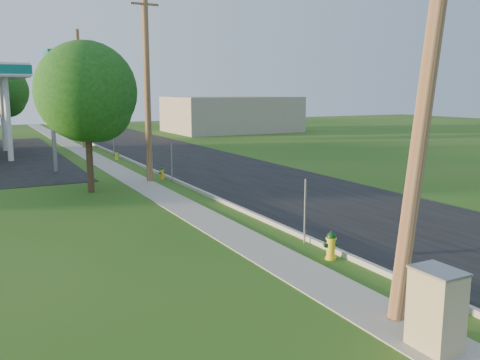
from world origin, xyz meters
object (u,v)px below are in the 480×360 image
hydrant_far (116,155)px  utility_cabinet (436,310)px  hydrant_near (331,246)px  utility_pole_near (428,79)px  tree_verge (89,96)px  utility_pole_far (81,89)px  price_pylon (50,76)px  hydrant_mid (162,173)px  tree_lot (3,93)px  utility_pole_mid (147,84)px

hydrant_far → utility_cabinet: size_ratio=0.44×
hydrant_near → hydrant_far: hydrant_near is taller
utility_pole_near → tree_verge: 16.67m
tree_verge → hydrant_near: tree_verge is taller
utility_pole_far → price_pylon: bearing=-107.3°
utility_pole_near → tree_verge: (-3.20, 16.35, -0.41)m
utility_pole_far → hydrant_mid: utility_pole_far is taller
hydrant_far → tree_lot: bearing=111.5°
tree_verge → hydrant_mid: (3.96, 1.93, -4.07)m
hydrant_mid → hydrant_far: bearing=91.5°
utility_pole_near → utility_cabinet: size_ratio=6.29×
utility_pole_near → hydrant_mid: 18.84m
utility_pole_mid → hydrant_near: utility_pole_mid is taller
tree_lot → hydrant_near: bearing=-81.0°
utility_pole_far → tree_lot: 8.46m
hydrant_mid → tree_lot: bearing=104.5°
utility_pole_near → tree_verge: bearing=101.1°
utility_pole_far → hydrant_near: utility_pole_far is taller
hydrant_mid → tree_verge: bearing=-154.0°
hydrant_near → hydrant_mid: size_ratio=1.20×
hydrant_near → price_pylon: bearing=102.9°
hydrant_near → utility_cabinet: size_ratio=0.53×
tree_lot → hydrant_mid: (6.25, -24.14, -4.12)m
utility_pole_near → utility_pole_far: size_ratio=1.00×
utility_pole_mid → tree_lot: 25.04m
tree_lot → price_pylon: bearing=-85.2°
hydrant_mid → hydrant_near: bearing=-90.4°
hydrant_near → utility_pole_mid: bearing=92.6°
utility_pole_mid → hydrant_far: 10.26m
tree_lot → hydrant_mid: size_ratio=10.37×
price_pylon → hydrant_mid: (4.65, -5.21, -5.11)m
tree_verge → price_pylon: bearing=95.6°
hydrant_near → hydrant_mid: bearing=89.6°
utility_pole_mid → hydrant_near: size_ratio=12.24×
price_pylon → tree_verge: size_ratio=1.00×
utility_pole_near → tree_verge: size_ratio=1.39×
utility_pole_mid → hydrant_mid: size_ratio=14.73×
tree_verge → utility_pole_near: bearing=-78.9°
hydrant_mid → price_pylon: bearing=131.8°
utility_pole_mid → price_pylon: bearing=125.3°
hydrant_near → hydrant_mid: hydrant_near is taller
utility_pole_mid → tree_lot: (-5.49, 24.43, -0.51)m
utility_pole_far → utility_pole_near: bearing=-90.0°
tree_verge → utility_pole_mid: bearing=27.2°
utility_pole_far → hydrant_near: (0.65, -32.37, -4.41)m
tree_verge → hydrant_mid: tree_verge is taller
price_pylon → hydrant_near: price_pylon is taller
hydrant_far → utility_cabinet: (-1.31, -28.38, 0.43)m
utility_pole_far → tree_verge: 19.91m
tree_lot → hydrant_near: size_ratio=8.62×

